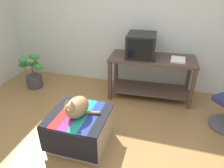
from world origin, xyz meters
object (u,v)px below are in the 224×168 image
object	(u,v)px
book	(178,60)
cat	(77,107)
keyboard	(142,59)
ottoman_with_blanket	(80,129)
desk	(151,71)
tv_monitor	(141,45)
potted_plant	(33,72)

from	to	relation	value
book	cat	world-z (taller)	book
keyboard	ottoman_with_blanket	xyz separation A→B (m)	(-0.54, -1.25, -0.51)
desk	keyboard	size ratio (longest dim) A/B	3.51
desk	ottoman_with_blanket	xyz separation A→B (m)	(-0.69, -1.40, -0.27)
tv_monitor	cat	world-z (taller)	tv_monitor
tv_monitor	ottoman_with_blanket	size ratio (longest dim) A/B	0.77
desk	potted_plant	world-z (taller)	desk
book	cat	xyz separation A→B (m)	(-1.08, -1.41, -0.16)
cat	potted_plant	bearing A→B (deg)	153.66
tv_monitor	cat	xyz separation A→B (m)	(-0.49, -1.45, -0.33)
keyboard	cat	size ratio (longest dim) A/B	1.04
desk	book	world-z (taller)	book
desk	cat	xyz separation A→B (m)	(-0.68, -1.43, 0.08)
tv_monitor	book	world-z (taller)	tv_monitor
book	potted_plant	xyz separation A→B (m)	(-2.54, -0.24, -0.43)
desk	book	xyz separation A→B (m)	(0.40, -0.02, 0.24)
cat	book	bearing A→B (deg)	65.14
keyboard	book	size ratio (longest dim) A/B	1.46
desk	book	size ratio (longest dim) A/B	5.13
tv_monitor	ottoman_with_blanket	bearing A→B (deg)	-112.56
book	cat	size ratio (longest dim) A/B	0.71
ottoman_with_blanket	desk	bearing A→B (deg)	63.81
ottoman_with_blanket	cat	xyz separation A→B (m)	(0.00, -0.04, 0.35)
keyboard	tv_monitor	bearing A→B (deg)	98.80
tv_monitor	keyboard	xyz separation A→B (m)	(0.05, -0.16, -0.17)
potted_plant	tv_monitor	bearing A→B (deg)	7.93
tv_monitor	book	bearing A→B (deg)	-6.89
potted_plant	cat	bearing A→B (deg)	-38.82
book	desk	bearing A→B (deg)	179.18
ottoman_with_blanket	cat	size ratio (longest dim) A/B	1.79
book	cat	distance (m)	1.79
book	ottoman_with_blanket	world-z (taller)	book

